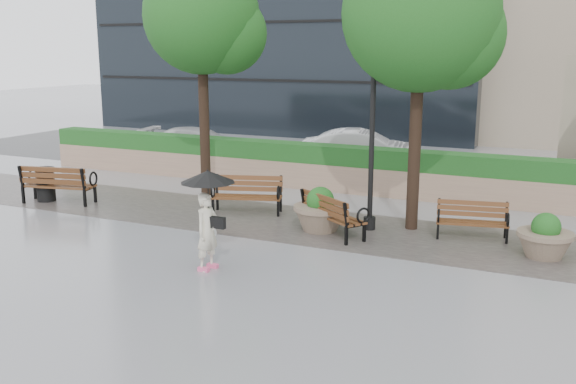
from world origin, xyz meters
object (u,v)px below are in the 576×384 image
at_px(planter_left, 320,214).
at_px(car_right, 362,150).
at_px(trash_bin, 46,185).
at_px(bench_1, 247,203).
at_px(pedestrian, 208,210).
at_px(bench_0, 59,192).
at_px(bench_2, 333,223).
at_px(car_left, 199,145).
at_px(planter_right, 545,240).
at_px(lamppost, 372,150).
at_px(bench_3, 472,228).

xyz_separation_m(planter_left, car_right, (-1.58, 7.75, 0.30)).
relative_size(planter_left, trash_bin, 1.39).
distance_m(bench_1, pedestrian, 4.42).
relative_size(bench_0, car_right, 0.48).
distance_m(planter_left, pedestrian, 3.59).
distance_m(bench_2, trash_bin, 8.45).
xyz_separation_m(bench_1, car_right, (0.75, 7.03, 0.42)).
bearing_deg(car_left, pedestrian, -157.63).
xyz_separation_m(bench_2, planter_right, (4.50, 0.27, 0.09)).
xyz_separation_m(bench_0, car_right, (5.98, 8.23, 0.39)).
height_order(bench_0, bench_1, bench_0).
xyz_separation_m(planter_left, lamppost, (1.01, 0.59, 1.48)).
relative_size(trash_bin, car_left, 0.21).
bearing_deg(planter_left, bench_2, -25.86).
relative_size(bench_3, lamppost, 0.38).
bearing_deg(pedestrian, car_left, 43.09).
xyz_separation_m(car_right, pedestrian, (0.64, -11.13, 0.47)).
bearing_deg(bench_0, bench_3, 174.59).
height_order(car_left, pedestrian, pedestrian).
height_order(bench_0, planter_right, bench_0).
bearing_deg(bench_2, pedestrian, 100.91).
bearing_deg(planter_left, planter_right, 1.03).
xyz_separation_m(bench_1, car_left, (-5.38, 6.15, 0.35)).
height_order(planter_right, car_right, car_right).
bearing_deg(trash_bin, bench_2, 1.79).
relative_size(bench_0, planter_left, 1.66).
bearing_deg(planter_left, car_left, 138.30).
relative_size(planter_right, lamppost, 0.26).
distance_m(bench_0, trash_bin, 0.53).
relative_size(bench_1, trash_bin, 2.10).
distance_m(bench_3, car_right, 8.50).
height_order(bench_0, bench_3, bench_0).
bearing_deg(lamppost, bench_1, 177.86).
xyz_separation_m(bench_0, bench_2, (7.94, 0.30, -0.03)).
bearing_deg(lamppost, bench_3, 5.42).
height_order(bench_1, trash_bin, bench_1).
distance_m(bench_0, planter_left, 7.57).
xyz_separation_m(planter_left, planter_right, (4.88, 0.09, -0.04)).
height_order(lamppost, car_left, lamppost).
bearing_deg(bench_3, bench_2, -172.67).
height_order(bench_1, pedestrian, pedestrian).
bearing_deg(bench_0, car_left, -101.07).
height_order(trash_bin, car_left, car_left).
bearing_deg(trash_bin, bench_1, 11.47).
height_order(planter_left, car_right, car_right).
bearing_deg(planter_right, lamppost, 172.58).
distance_m(bench_0, car_right, 10.18).
distance_m(bench_0, pedestrian, 7.28).
xyz_separation_m(planter_left, pedestrian, (-0.93, -3.38, 0.76)).
xyz_separation_m(planter_left, trash_bin, (-8.06, -0.45, 0.04)).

